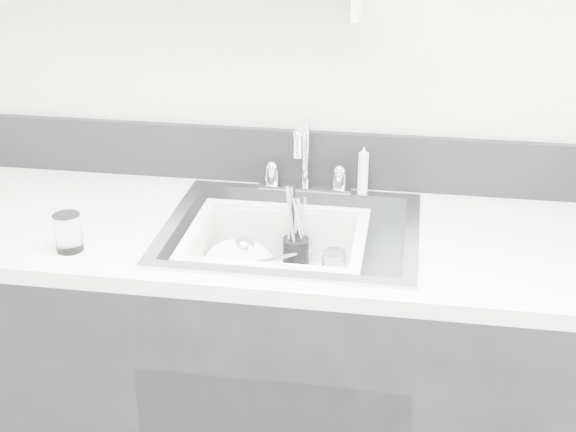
# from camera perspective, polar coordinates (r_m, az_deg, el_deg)

# --- Properties ---
(counter_run) EXTENTS (3.20, 0.62, 0.92)m
(counter_run) POSITION_cam_1_polar(r_m,az_deg,el_deg) (2.26, 0.21, -11.47)
(counter_run) COLOR black
(counter_run) RESTS_ON ground
(backsplash) EXTENTS (3.20, 0.02, 0.16)m
(backsplash) POSITION_cam_1_polar(r_m,az_deg,el_deg) (2.26, 1.41, 4.13)
(backsplash) COLOR black
(backsplash) RESTS_ON counter_run
(sink) EXTENTS (0.64, 0.52, 0.20)m
(sink) POSITION_cam_1_polar(r_m,az_deg,el_deg) (2.07, 0.22, -3.19)
(sink) COLOR silver
(sink) RESTS_ON counter_run
(faucet) EXTENTS (0.26, 0.18, 0.23)m
(faucet) POSITION_cam_1_polar(r_m,az_deg,el_deg) (2.22, 1.22, 3.18)
(faucet) COLOR silver
(faucet) RESTS_ON counter_run
(side_sprayer) EXTENTS (0.03, 0.03, 0.14)m
(side_sprayer) POSITION_cam_1_polar(r_m,az_deg,el_deg) (2.21, 5.36, 3.25)
(side_sprayer) COLOR white
(side_sprayer) RESTS_ON counter_run
(wash_tub) EXTENTS (0.53, 0.48, 0.17)m
(wash_tub) POSITION_cam_1_polar(r_m,az_deg,el_deg) (2.04, -0.82, -3.34)
(wash_tub) COLOR white
(wash_tub) RESTS_ON sink
(plate_stack) EXTENTS (0.23, 0.22, 0.09)m
(plate_stack) POSITION_cam_1_polar(r_m,az_deg,el_deg) (2.08, -3.16, -4.31)
(plate_stack) COLOR white
(plate_stack) RESTS_ON wash_tub
(utensil_cup) EXTENTS (0.07, 0.07, 0.24)m
(utensil_cup) POSITION_cam_1_polar(r_m,az_deg,el_deg) (2.14, 0.54, -2.45)
(utensil_cup) COLOR black
(utensil_cup) RESTS_ON wash_tub
(ladle) EXTENTS (0.29, 0.23, 0.08)m
(ladle) POSITION_cam_1_polar(r_m,az_deg,el_deg) (2.10, -1.74, -3.43)
(ladle) COLOR silver
(ladle) RESTS_ON wash_tub
(tumbler_in_tub) EXTENTS (0.07, 0.07, 0.09)m
(tumbler_in_tub) POSITION_cam_1_polar(r_m,az_deg,el_deg) (2.08, 3.27, -3.68)
(tumbler_in_tub) COLOR white
(tumbler_in_tub) RESTS_ON wash_tub
(tumbler_counter) EXTENTS (0.07, 0.07, 0.09)m
(tumbler_counter) POSITION_cam_1_polar(r_m,az_deg,el_deg) (1.97, -15.36, -1.14)
(tumbler_counter) COLOR white
(tumbler_counter) RESTS_ON counter_run
(bowl_small) EXTENTS (0.14, 0.14, 0.03)m
(bowl_small) POSITION_cam_1_polar(r_m,az_deg,el_deg) (2.03, 2.49, -5.28)
(bowl_small) COLOR white
(bowl_small) RESTS_ON wash_tub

